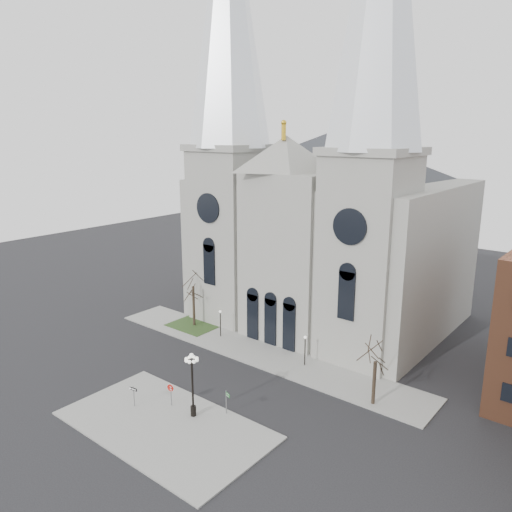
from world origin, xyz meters
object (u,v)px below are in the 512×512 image
Objects in this scene: stop_sign at (171,390)px; street_name_sign at (227,400)px; one_way_sign at (134,393)px; globe_lamp at (192,377)px.

stop_sign is 0.97× the size of street_name_sign.
one_way_sign is 8.38m from street_name_sign.
street_name_sign is (7.21, 4.27, -0.03)m from one_way_sign.
stop_sign is at bearing -138.40° from street_name_sign.
street_name_sign is at bearing 21.29° from one_way_sign.
stop_sign is 3.45m from globe_lamp.
one_way_sign is (-2.45, -2.16, -0.22)m from stop_sign.
globe_lamp is 3.72m from street_name_sign.
one_way_sign is at bearing -131.64° from street_name_sign.
globe_lamp is (2.72, 0.08, 2.12)m from stop_sign.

